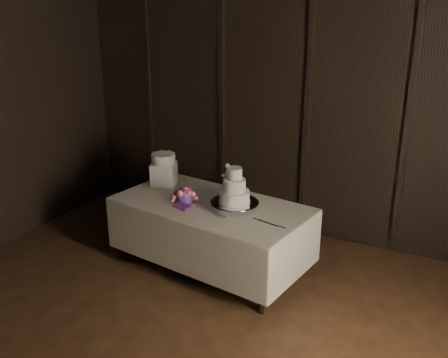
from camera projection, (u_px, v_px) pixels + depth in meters
The scene contains 8 objects.
room at pixel (107, 230), 2.80m from camera, with size 6.08×7.08×3.08m.
display_table at pixel (211, 234), 5.21m from camera, with size 2.11×1.30×0.76m.
cake_stand at pixel (234, 206), 4.91m from camera, with size 0.48×0.48×0.09m, color silver.
wedding_cake at pixel (231, 189), 4.84m from camera, with size 0.34×0.30×0.36m.
bouquet at pixel (185, 197), 5.07m from camera, with size 0.31×0.41×0.20m, color #E06383, non-canonical shape.
box_pedestal at pixel (164, 174), 5.58m from camera, with size 0.26×0.26×0.25m, color white.
small_cake at pixel (163, 158), 5.52m from camera, with size 0.27×0.27×0.11m, color white.
cake_knife at pixel (265, 222), 4.64m from camera, with size 0.37×0.02×0.01m, color silver.
Camera 1 is at (1.76, -1.95, 2.71)m, focal length 40.00 mm.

